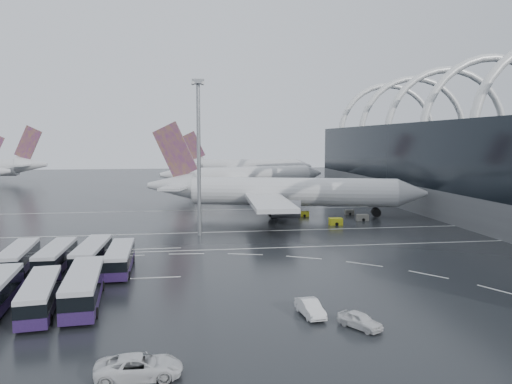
{
  "coord_description": "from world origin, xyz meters",
  "views": [
    {
      "loc": [
        -9.46,
        -74.37,
        16.17
      ],
      "look_at": [
        3.12,
        11.94,
        7.0
      ],
      "focal_mm": 35.0,
      "sensor_mm": 36.0,
      "label": 1
    }
  ],
  "objects": [
    {
      "name": "ground",
      "position": [
        0.0,
        0.0,
        0.0
      ],
      "size": [
        420.0,
        420.0,
        0.0
      ],
      "primitive_type": "plane",
      "color": "black",
      "rests_on": "ground"
    },
    {
      "name": "lane_marking_near",
      "position": [
        0.0,
        -2.0,
        0.01
      ],
      "size": [
        120.0,
        0.25,
        0.01
      ],
      "primitive_type": "cube",
      "color": "white",
      "rests_on": "ground"
    },
    {
      "name": "lane_marking_mid",
      "position": [
        0.0,
        12.0,
        0.01
      ],
      "size": [
        120.0,
        0.25,
        0.01
      ],
      "primitive_type": "cube",
      "color": "white",
      "rests_on": "ground"
    },
    {
      "name": "lane_marking_far",
      "position": [
        0.0,
        40.0,
        0.01
      ],
      "size": [
        120.0,
        0.25,
        0.01
      ],
      "primitive_type": "cube",
      "color": "white",
      "rests_on": "ground"
    },
    {
      "name": "bus_bay_line_south",
      "position": [
        -24.0,
        -16.0,
        0.01
      ],
      "size": [
        28.0,
        0.25,
        0.01
      ],
      "primitive_type": "cube",
      "color": "white",
      "rests_on": "ground"
    },
    {
      "name": "bus_bay_line_north",
      "position": [
        -24.0,
        0.0,
        0.01
      ],
      "size": [
        28.0,
        0.25,
        0.01
      ],
      "primitive_type": "cube",
      "color": "white",
      "rests_on": "ground"
    },
    {
      "name": "airliner_main",
      "position": [
        10.51,
        28.89,
        5.03
      ],
      "size": [
        58.65,
        50.7,
        20.09
      ],
      "rotation": [
        0.0,
        0.0,
        -0.26
      ],
      "color": "silver",
      "rests_on": "ground"
    },
    {
      "name": "airliner_gate_b",
      "position": [
        9.01,
        80.71,
        4.76
      ],
      "size": [
        54.07,
        47.93,
        19.03
      ],
      "rotation": [
        0.0,
        0.0,
        0.27
      ],
      "color": "silver",
      "rests_on": "ground"
    },
    {
      "name": "airliner_gate_c",
      "position": [
        15.31,
        132.85,
        4.95
      ],
      "size": [
        55.56,
        50.82,
        19.79
      ],
      "rotation": [
        0.0,
        0.0,
        -0.13
      ],
      "color": "silver",
      "rests_on": "ground"
    },
    {
      "name": "bus_row_near_a",
      "position": [
        -29.81,
        -10.45,
        1.64
      ],
      "size": [
        3.59,
        12.31,
        2.99
      ],
      "rotation": [
        0.0,
        0.0,
        1.64
      ],
      "color": "#24133C",
      "rests_on": "ground"
    },
    {
      "name": "bus_row_near_b",
      "position": [
        -25.35,
        -10.54,
        1.64
      ],
      "size": [
        2.95,
        12.11,
        2.98
      ],
      "rotation": [
        0.0,
        0.0,
        1.57
      ],
      "color": "#24133C",
      "rests_on": "ground"
    },
    {
      "name": "bus_row_near_c",
      "position": [
        -21.08,
        -10.2,
        1.71
      ],
      "size": [
        3.36,
        12.72,
        3.11
      ],
      "rotation": [
        0.0,
        0.0,
        1.54
      ],
      "color": "#24133C",
      "rests_on": "ground"
    },
    {
      "name": "bus_row_near_d",
      "position": [
        -17.38,
        -12.33,
        1.63
      ],
      "size": [
        3.12,
        12.09,
        2.96
      ],
      "rotation": [
        0.0,
        0.0,
        1.6
      ],
      "color": "#24133C",
      "rests_on": "ground"
    },
    {
      "name": "bus_row_far_b",
      "position": [
        -23.03,
        -26.29,
        1.62
      ],
      "size": [
        4.26,
        12.24,
        2.95
      ],
      "rotation": [
        0.0,
        0.0,
        1.7
      ],
      "color": "#24133C",
      "rests_on": "ground"
    },
    {
      "name": "bus_row_far_c",
      "position": [
        -19.33,
        -24.82,
        1.81
      ],
      "size": [
        4.16,
        13.59,
        3.29
      ],
      "rotation": [
        0.0,
        0.0,
        1.66
      ],
      "color": "#24133C",
      "rests_on": "ground"
    },
    {
      "name": "van_curve_a",
      "position": [
        -12.66,
        -41.18,
        0.82
      ],
      "size": [
        6.0,
        2.94,
        1.64
      ],
      "primitive_type": "imported",
      "rotation": [
        0.0,
        0.0,
        1.61
      ],
      "color": "silver",
      "rests_on": "ground"
    },
    {
      "name": "van_curve_b",
      "position": [
        5.38,
        -34.61,
        0.7
      ],
      "size": [
        3.61,
        4.37,
        1.41
      ],
      "primitive_type": "imported",
      "rotation": [
        0.0,
        0.0,
        0.57
      ],
      "color": "silver",
      "rests_on": "ground"
    },
    {
      "name": "van_curve_c",
      "position": [
        1.91,
        -31.01,
        0.75
      ],
      "size": [
        2.09,
        4.67,
        1.49
      ],
      "primitive_type": "imported",
      "rotation": [
        0.0,
        0.0,
        0.11
      ],
      "color": "silver",
      "rests_on": "ground"
    },
    {
      "name": "floodlight_mast",
      "position": [
        -6.9,
        9.71,
        16.38
      ],
      "size": [
        2.0,
        2.0,
        26.05
      ],
      "color": "gray",
      "rests_on": "ground"
    },
    {
      "name": "gse_cart_belly_a",
      "position": [
        19.08,
        16.16,
        0.67
      ],
      "size": [
        2.45,
        1.44,
        1.33
      ],
      "primitive_type": "cube",
      "color": "gold",
      "rests_on": "ground"
    },
    {
      "name": "gse_cart_belly_b",
      "position": [
        26.0,
        28.54,
        0.51
      ],
      "size": [
        1.88,
        1.11,
        1.02
      ],
      "primitive_type": "cube",
      "color": "slate",
      "rests_on": "ground"
    },
    {
      "name": "gse_cart_belly_d",
      "position": [
        25.93,
        20.37,
        0.63
      ],
      "size": [
        2.3,
        1.36,
        1.25
      ],
      "primitive_type": "cube",
      "color": "slate",
      "rests_on": "ground"
    },
    {
      "name": "gse_cart_belly_e",
      "position": [
        15.68,
        27.59,
        0.54
      ],
      "size": [
        1.98,
        1.17,
        1.08
      ],
      "primitive_type": "cube",
      "color": "gold",
      "rests_on": "ground"
    }
  ]
}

